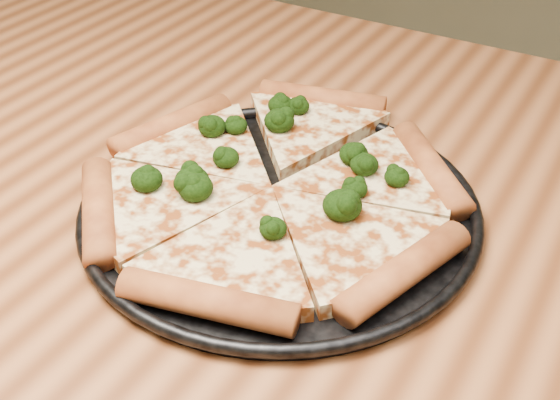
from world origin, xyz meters
The scene contains 4 objects.
dining_table centered at (0.00, 0.00, 0.66)m, with size 1.20×0.90×0.75m.
pizza_pan centered at (0.07, 0.01, 0.76)m, with size 0.34×0.34×0.02m.
pizza centered at (0.06, 0.03, 0.77)m, with size 0.35×0.37×0.03m.
broccoli_florets centered at (0.04, 0.05, 0.78)m, with size 0.21×0.21×0.02m.
Camera 1 is at (0.32, -0.42, 1.13)m, focal length 46.94 mm.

